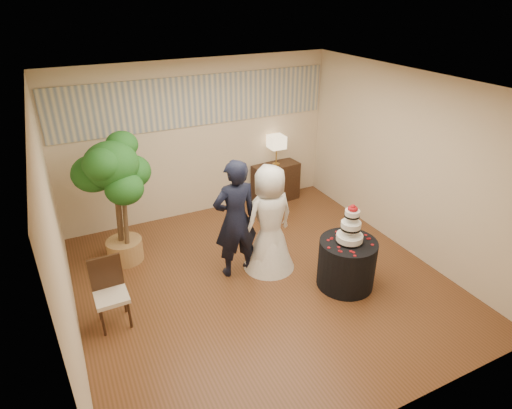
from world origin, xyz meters
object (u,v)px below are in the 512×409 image
console (276,182)px  cake_table (346,263)px  side_chair (111,295)px  groom (235,219)px  table_lamp (276,150)px  wedding_cake (351,224)px  ficus_tree (117,202)px  bride (270,219)px

console → cake_table: bearing=-103.8°
side_chair → groom: bearing=9.9°
groom → console: bearing=-132.0°
console → table_lamp: bearing=0.0°
wedding_cake → table_lamp: table_lamp is taller
side_chair → cake_table: bearing=-11.9°
cake_table → console: console is taller
ficus_tree → console: bearing=15.1°
cake_table → ficus_tree: ficus_tree is taller
ficus_tree → side_chair: ficus_tree is taller
console → side_chair: side_chair is taller
groom → table_lamp: bearing=-132.0°
bride → wedding_cake: bearing=122.9°
wedding_cake → cake_table: bearing=0.0°
ficus_tree → table_lamp: bearing=15.1°
groom → ficus_tree: 1.78m
console → ficus_tree: (-3.12, -0.84, 0.64)m
groom → bride: 0.52m
bride → side_chair: size_ratio=1.83×
wedding_cake → console: (0.41, 2.86, -0.62)m
console → side_chair: bearing=-153.1°
groom → console: (1.69, 1.90, -0.52)m
console → groom: bearing=-137.2°
cake_table → groom: bearing=143.1°
bride → ficus_tree: (-1.93, 1.14, 0.19)m
cake_table → side_chair: (-3.11, 0.62, 0.09)m
groom → bride: (0.50, -0.08, -0.07)m
bride → console: bearing=-129.3°
cake_table → table_lamp: size_ratio=1.38×
wedding_cake → table_lamp: (0.41, 2.86, 0.05)m
console → table_lamp: 0.67m
groom → table_lamp: size_ratio=3.10×
table_lamp → ficus_tree: bearing=-164.9°
console → ficus_tree: size_ratio=0.45×
cake_table → side_chair: size_ratio=0.89×
cake_table → table_lamp: 2.97m
cake_table → table_lamp: (0.41, 2.86, 0.69)m
bride → side_chair: (-2.33, -0.26, -0.37)m
bride → wedding_cake: 1.18m
side_chair → table_lamp: bearing=31.8°
groom → cake_table: (1.28, -0.96, -0.54)m
wedding_cake → groom: bearing=143.1°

